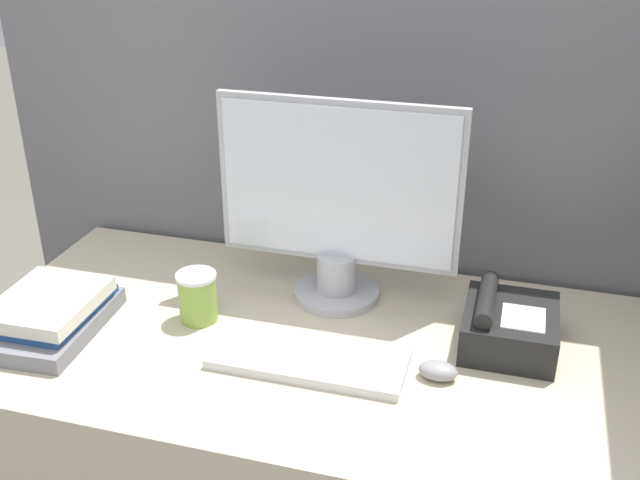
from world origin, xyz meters
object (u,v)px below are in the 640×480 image
(mouse, at_px, (438,371))
(desk_telephone, at_px, (508,326))
(coffee_cup, at_px, (198,297))
(monitor, at_px, (338,209))
(book_stack, at_px, (52,314))
(keyboard, at_px, (309,358))

(mouse, bearing_deg, desk_telephone, 51.88)
(coffee_cup, bearing_deg, mouse, -7.71)
(monitor, xyz_separation_m, desk_telephone, (0.38, -0.10, -0.17))
(coffee_cup, relative_size, book_stack, 0.37)
(keyboard, xyz_separation_m, coffee_cup, (-0.27, 0.09, 0.05))
(coffee_cup, xyz_separation_m, desk_telephone, (0.64, 0.08, -0.01))
(coffee_cup, bearing_deg, monitor, 34.15)
(coffee_cup, bearing_deg, book_stack, -155.90)
(book_stack, bearing_deg, keyboard, 3.60)
(coffee_cup, height_order, book_stack, coffee_cup)
(monitor, relative_size, coffee_cup, 4.83)
(mouse, bearing_deg, keyboard, -175.90)
(keyboard, bearing_deg, coffee_cup, 162.03)
(mouse, distance_m, desk_telephone, 0.19)
(monitor, height_order, keyboard, monitor)
(monitor, distance_m, mouse, 0.41)
(keyboard, xyz_separation_m, mouse, (0.25, 0.02, 0.01))
(keyboard, height_order, mouse, mouse)
(monitor, bearing_deg, mouse, -43.21)
(keyboard, xyz_separation_m, desk_telephone, (0.37, 0.17, 0.04))
(book_stack, height_order, desk_telephone, desk_telephone)
(keyboard, relative_size, mouse, 5.15)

